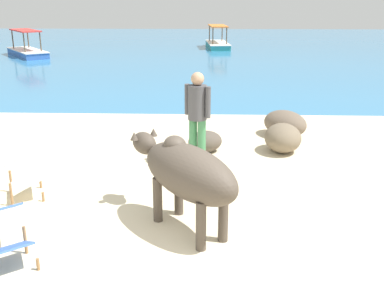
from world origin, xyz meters
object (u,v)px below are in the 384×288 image
(deck_chair_near, at_px, (13,173))
(boat_teal, at_px, (218,43))
(deck_chair_far, at_px, (0,231))
(boat_blue, at_px, (27,51))
(person_standing, at_px, (197,112))
(cow, at_px, (186,172))

(deck_chair_near, distance_m, boat_teal, 21.38)
(deck_chair_far, bearing_deg, boat_blue, 162.53)
(boat_blue, bearing_deg, deck_chair_far, -16.02)
(person_standing, bearing_deg, deck_chair_near, 152.77)
(cow, bearing_deg, boat_teal, -41.38)
(cow, xyz_separation_m, boat_blue, (-8.86, 17.72, -0.52))
(cow, height_order, person_standing, person_standing)
(deck_chair_far, bearing_deg, person_standing, 109.19)
(boat_blue, bearing_deg, person_standing, -6.26)
(cow, height_order, deck_chair_far, cow)
(cow, relative_size, boat_teal, 0.50)
(person_standing, bearing_deg, deck_chair_far, -179.88)
(cow, xyz_separation_m, deck_chair_far, (-1.97, -0.85, -0.39))
(deck_chair_near, relative_size, boat_blue, 0.25)
(boat_teal, bearing_deg, deck_chair_near, -13.96)
(cow, bearing_deg, deck_chair_far, 74.07)
(cow, xyz_separation_m, deck_chair_near, (-2.52, 0.82, -0.39))
(deck_chair_near, height_order, boat_teal, boat_teal)
(deck_chair_near, bearing_deg, person_standing, 6.30)
(boat_blue, bearing_deg, boat_teal, 77.33)
(boat_blue, relative_size, boat_teal, 0.97)
(person_standing, distance_m, boat_teal, 19.67)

